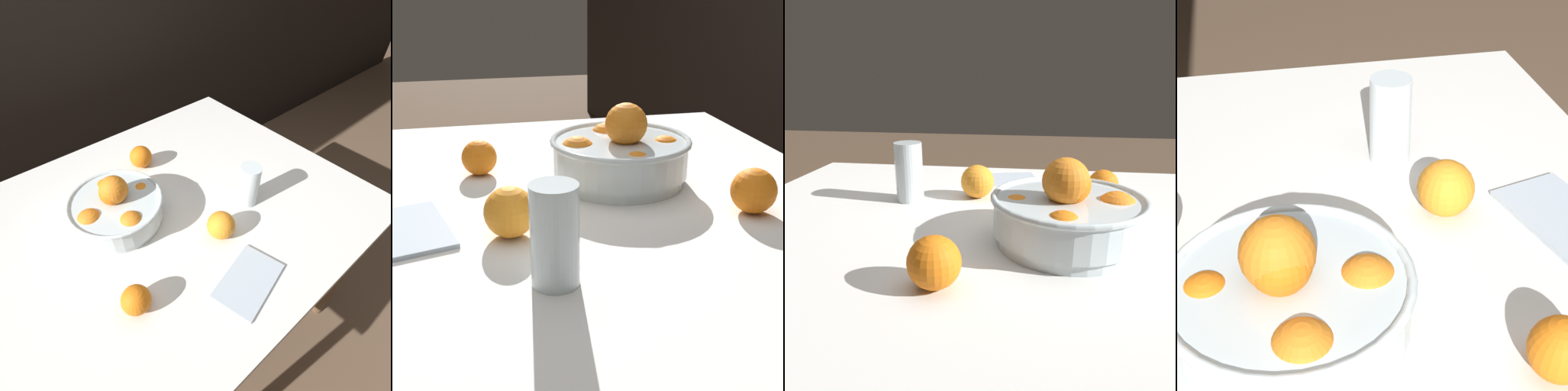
% 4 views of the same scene
% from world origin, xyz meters
% --- Properties ---
extents(dining_table, '(1.29, 0.98, 0.78)m').
position_xyz_m(dining_table, '(0.00, 0.00, 0.70)').
color(dining_table, white).
rests_on(dining_table, ground_plane).
extents(fruit_bowl, '(0.28, 0.28, 0.16)m').
position_xyz_m(fruit_bowl, '(-0.11, 0.06, 0.84)').
color(fruit_bowl, silver).
rests_on(fruit_bowl, dining_table).
extents(juice_glass, '(0.07, 0.07, 0.14)m').
position_xyz_m(juice_glass, '(0.25, -0.13, 0.85)').
color(juice_glass, '#F4A314').
rests_on(juice_glass, dining_table).
extents(orange_loose_near_bowl, '(0.08, 0.08, 0.08)m').
position_xyz_m(orange_loose_near_bowl, '(0.09, -0.18, 0.82)').
color(orange_loose_near_bowl, orange).
rests_on(orange_loose_near_bowl, dining_table).
extents(orange_loose_front, '(0.08, 0.08, 0.08)m').
position_xyz_m(orange_loose_front, '(0.09, 0.25, 0.82)').
color(orange_loose_front, orange).
rests_on(orange_loose_front, dining_table).
extents(orange_loose_aside, '(0.07, 0.07, 0.07)m').
position_xyz_m(orange_loose_aside, '(-0.22, -0.21, 0.82)').
color(orange_loose_aside, orange).
rests_on(orange_loose_aside, dining_table).
extents(napkin, '(0.22, 0.16, 0.01)m').
position_xyz_m(napkin, '(0.03, -0.34, 0.78)').
color(napkin, silver).
rests_on(napkin, dining_table).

